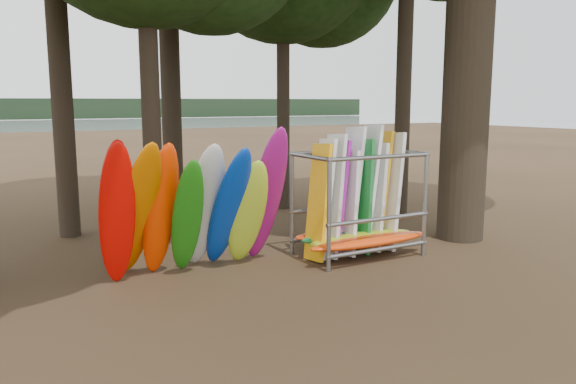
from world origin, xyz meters
TOP-DOWN VIEW (x-y plane):
  - ground at (0.00, 0.00)m, footprint 120.00×120.00m
  - lake at (0.00, 60.00)m, footprint 160.00×160.00m
  - far_shore at (0.00, 110.00)m, footprint 160.00×4.00m
  - kayak_row at (-1.66, 0.99)m, footprint 3.74×2.16m
  - storage_rack at (1.92, 0.69)m, footprint 3.02×1.53m

SIDE VIEW (x-z plane):
  - ground at x=0.00m, z-range 0.00..0.00m
  - lake at x=0.00m, z-range 0.00..0.00m
  - storage_rack at x=1.92m, z-range -0.37..2.53m
  - kayak_row at x=-1.66m, z-range -0.22..2.83m
  - far_shore at x=0.00m, z-range 0.00..4.00m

